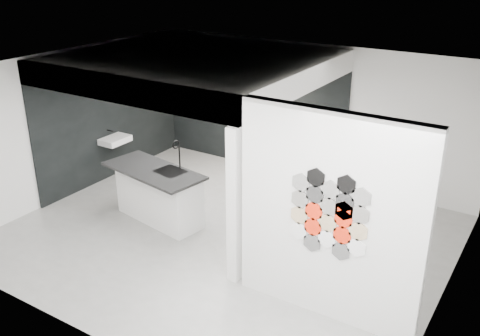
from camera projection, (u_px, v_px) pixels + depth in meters
name	position (u px, v px, depth m)	size (l,w,h in m)	color
floor	(226.00, 235.00, 9.05)	(7.00, 6.00, 0.01)	gray
partition_panel	(329.00, 219.00, 6.63)	(2.45, 0.15, 2.80)	silver
bay_clad_back	(251.00, 113.00, 11.55)	(4.40, 0.04, 2.35)	black
bay_clad_left	(113.00, 121.00, 11.08)	(0.04, 4.00, 2.35)	black
bulkhead	(194.00, 66.00, 9.48)	(4.40, 4.00, 0.40)	silver
corner_column	(234.00, 208.00, 7.41)	(0.16, 0.16, 2.35)	silver
fascia_beam	(117.00, 89.00, 7.98)	(4.40, 0.16, 0.40)	silver
wall_basin	(115.00, 140.00, 10.93)	(0.40, 0.60, 0.12)	silver
display_shelf	(253.00, 110.00, 11.37)	(3.00, 0.15, 0.04)	black
kitchen_island	(159.00, 193.00, 9.37)	(1.99, 1.14, 1.51)	silver
stockpot	(215.00, 98.00, 11.80)	(0.23, 0.23, 0.19)	black
kettle	(300.00, 113.00, 10.78)	(0.20, 0.20, 0.17)	black
glass_bowl	(310.00, 117.00, 10.68)	(0.14, 0.14, 0.10)	gray
glass_vase	(311.00, 115.00, 10.67)	(0.11, 0.11, 0.15)	gray
bottle_dark	(239.00, 103.00, 11.49)	(0.06, 0.06, 0.15)	black
utensil_cup	(223.00, 101.00, 11.72)	(0.09, 0.09, 0.11)	black
hex_tile_cluster	(329.00, 215.00, 6.50)	(1.04, 0.02, 1.16)	white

